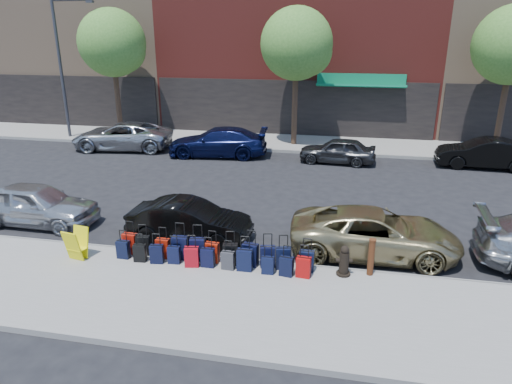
% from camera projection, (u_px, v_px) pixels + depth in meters
% --- Properties ---
extents(ground, '(120.00, 120.00, 0.00)m').
position_uv_depth(ground, '(250.00, 205.00, 17.07)').
color(ground, black).
rests_on(ground, ground).
extents(sidewalk_near, '(60.00, 4.00, 0.15)m').
position_uv_depth(sidewalk_near, '(194.00, 297.00, 11.03)').
color(sidewalk_near, gray).
rests_on(sidewalk_near, ground).
extents(sidewalk_far, '(60.00, 4.00, 0.15)m').
position_uv_depth(sidewalk_far, '(286.00, 143.00, 26.28)').
color(sidewalk_far, gray).
rests_on(sidewalk_far, ground).
extents(curb_near, '(60.00, 0.08, 0.15)m').
position_uv_depth(curb_near, '(217.00, 259.00, 12.90)').
color(curb_near, gray).
rests_on(curb_near, ground).
extents(curb_far, '(60.00, 0.08, 0.15)m').
position_uv_depth(curb_far, '(281.00, 151.00, 24.42)').
color(curb_far, gray).
rests_on(curb_far, ground).
extents(building_left, '(15.00, 12.12, 16.00)m').
position_uv_depth(building_left, '(90.00, 5.00, 33.98)').
color(building_left, '#927559').
rests_on(building_left, ground).
extents(tree_left, '(3.80, 3.80, 7.27)m').
position_uv_depth(tree_left, '(115.00, 45.00, 25.86)').
color(tree_left, black).
rests_on(tree_left, sidewalk_far).
extents(tree_center, '(3.80, 3.80, 7.27)m').
position_uv_depth(tree_center, '(299.00, 46.00, 23.92)').
color(tree_center, black).
rests_on(tree_center, sidewalk_far).
extents(streetlight, '(2.59, 0.18, 8.00)m').
position_uv_depth(streetlight, '(63.00, 59.00, 26.01)').
color(streetlight, '#333338').
rests_on(streetlight, sidewalk_far).
extents(suitcase_front_0, '(0.41, 0.25, 0.96)m').
position_uv_depth(suitcase_front_0, '(130.00, 243.00, 12.97)').
color(suitcase_front_0, '#9B140A').
rests_on(suitcase_front_0, sidewalk_near).
extents(suitcase_front_1, '(0.40, 0.27, 0.89)m').
position_uv_depth(suitcase_front_1, '(143.00, 245.00, 12.91)').
color(suitcase_front_1, black).
rests_on(suitcase_front_1, sidewalk_near).
extents(suitcase_front_2, '(0.37, 0.21, 0.90)m').
position_uv_depth(suitcase_front_2, '(163.00, 248.00, 12.72)').
color(suitcase_front_2, '#991909').
rests_on(suitcase_front_2, sidewalk_near).
extents(suitcase_front_3, '(0.45, 0.26, 1.05)m').
position_uv_depth(suitcase_front_3, '(180.00, 248.00, 12.65)').
color(suitcase_front_3, black).
rests_on(suitcase_front_3, sidewalk_near).
extents(suitcase_front_4, '(0.46, 0.31, 1.04)m').
position_uv_depth(suitcase_front_4, '(198.00, 249.00, 12.57)').
color(suitcase_front_4, black).
rests_on(suitcase_front_4, sidewalk_near).
extents(suitcase_front_5, '(0.39, 0.24, 0.91)m').
position_uv_depth(suitcase_front_5, '(212.00, 252.00, 12.49)').
color(suitcase_front_5, '#A31C0A').
rests_on(suitcase_front_5, sidewalk_near).
extents(suitcase_front_6, '(0.43, 0.29, 0.96)m').
position_uv_depth(suitcase_front_6, '(230.00, 254.00, 12.34)').
color(suitcase_front_6, black).
rests_on(suitcase_front_6, sidewalk_near).
extents(suitcase_front_7, '(0.45, 0.30, 1.01)m').
position_uv_depth(suitcase_front_7, '(250.00, 255.00, 12.28)').
color(suitcase_front_7, black).
rests_on(suitcase_front_7, sidewalk_near).
extents(suitcase_front_8, '(0.43, 0.29, 0.95)m').
position_uv_depth(suitcase_front_8, '(268.00, 256.00, 12.22)').
color(suitcase_front_8, black).
rests_on(suitcase_front_8, sidewalk_near).
extents(suitcase_front_9, '(0.43, 0.29, 0.95)m').
position_uv_depth(suitcase_front_9, '(283.00, 258.00, 12.13)').
color(suitcase_front_9, black).
rests_on(suitcase_front_9, sidewalk_near).
extents(suitcase_front_10, '(0.39, 0.22, 0.92)m').
position_uv_depth(suitcase_front_10, '(307.00, 261.00, 12.00)').
color(suitcase_front_10, black).
rests_on(suitcase_front_10, sidewalk_near).
extents(suitcase_back_0, '(0.35, 0.21, 0.83)m').
position_uv_depth(suitcase_back_0, '(123.00, 249.00, 12.71)').
color(suitcase_back_0, black).
rests_on(suitcase_back_0, sidewalk_near).
extents(suitcase_back_1, '(0.36, 0.23, 0.80)m').
position_uv_depth(suitcase_back_1, '(140.00, 253.00, 12.53)').
color(suitcase_back_1, black).
rests_on(suitcase_back_1, sidewalk_near).
extents(suitcase_back_2, '(0.38, 0.26, 0.85)m').
position_uv_depth(suitcase_back_2, '(157.00, 254.00, 12.44)').
color(suitcase_back_2, black).
rests_on(suitcase_back_2, sidewalk_near).
extents(suitcase_back_3, '(0.34, 0.22, 0.79)m').
position_uv_depth(suitcase_back_3, '(174.00, 255.00, 12.43)').
color(suitcase_back_3, black).
rests_on(suitcase_back_3, sidewalk_near).
extents(suitcase_back_4, '(0.41, 0.28, 0.89)m').
position_uv_depth(suitcase_back_4, '(192.00, 257.00, 12.25)').
color(suitcase_back_4, '#A60A16').
rests_on(suitcase_back_4, sidewalk_near).
extents(suitcase_back_5, '(0.35, 0.21, 0.84)m').
position_uv_depth(suitcase_back_5, '(208.00, 258.00, 12.24)').
color(suitcase_back_5, black).
rests_on(suitcase_back_5, sidewalk_near).
extents(suitcase_back_6, '(0.35, 0.21, 0.81)m').
position_uv_depth(suitcase_back_6, '(228.00, 260.00, 12.12)').
color(suitcase_back_6, '#323237').
rests_on(suitcase_back_6, sidewalk_near).
extents(suitcase_back_7, '(0.41, 0.24, 0.96)m').
position_uv_depth(suitcase_back_7, '(245.00, 260.00, 12.04)').
color(suitcase_back_7, black).
rests_on(suitcase_back_7, sidewalk_near).
extents(suitcase_back_8, '(0.33, 0.20, 0.76)m').
position_uv_depth(suitcase_back_8, '(268.00, 265.00, 11.89)').
color(suitcase_back_8, black).
rests_on(suitcase_back_8, sidewalk_near).
extents(suitcase_back_9, '(0.38, 0.26, 0.84)m').
position_uv_depth(suitcase_back_9, '(286.00, 266.00, 11.78)').
color(suitcase_back_9, black).
rests_on(suitcase_back_9, sidewalk_near).
extents(suitcase_back_10, '(0.39, 0.25, 0.88)m').
position_uv_depth(suitcase_back_10, '(303.00, 267.00, 11.72)').
color(suitcase_back_10, '#AA0B0A').
rests_on(suitcase_back_10, sidewalk_near).
extents(fire_hydrant, '(0.42, 0.37, 0.83)m').
position_uv_depth(fire_hydrant, '(344.00, 261.00, 11.78)').
color(fire_hydrant, black).
rests_on(fire_hydrant, sidewalk_near).
extents(bollard, '(0.19, 0.19, 1.01)m').
position_uv_depth(bollard, '(371.00, 256.00, 11.74)').
color(bollard, '#38190C').
rests_on(bollard, sidewalk_near).
extents(display_rack, '(0.58, 0.62, 0.89)m').
position_uv_depth(display_rack, '(77.00, 244.00, 12.60)').
color(display_rack, '#F9ED0D').
rests_on(display_rack, sidewalk_near).
extents(car_near_0, '(4.16, 1.71, 1.41)m').
position_uv_depth(car_near_0, '(36.00, 204.00, 15.20)').
color(car_near_0, '#BABCC1').
rests_on(car_near_0, ground).
extents(car_near_1, '(3.83, 1.42, 1.25)m').
position_uv_depth(car_near_1, '(190.00, 221.00, 14.06)').
color(car_near_1, black).
rests_on(car_near_1, ground).
extents(car_near_2, '(4.88, 2.36, 1.34)m').
position_uv_depth(car_near_2, '(375.00, 233.00, 13.12)').
color(car_near_2, tan).
rests_on(car_near_2, ground).
extents(car_far_0, '(5.62, 3.12, 1.49)m').
position_uv_depth(car_far_0, '(122.00, 136.00, 24.90)').
color(car_far_0, '#ADB0B4').
rests_on(car_far_0, ground).
extents(car_far_1, '(5.28, 2.57, 1.48)m').
position_uv_depth(car_far_1, '(218.00, 142.00, 23.54)').
color(car_far_1, '#0C1238').
rests_on(car_far_1, ground).
extents(car_far_2, '(3.78, 1.74, 1.26)m').
position_uv_depth(car_far_2, '(337.00, 150.00, 22.33)').
color(car_far_2, '#2E2E30').
rests_on(car_far_2, ground).
extents(car_far_3, '(4.36, 1.72, 1.41)m').
position_uv_depth(car_far_3, '(484.00, 153.00, 21.48)').
color(car_far_3, black).
rests_on(car_far_3, ground).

